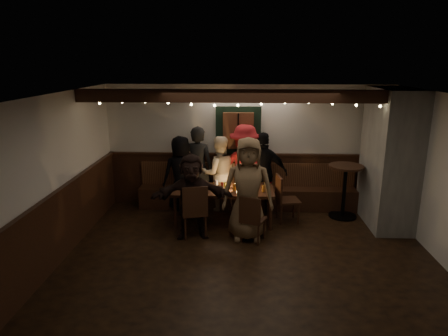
{
  "coord_description": "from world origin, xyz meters",
  "views": [
    {
      "loc": [
        -0.14,
        -5.89,
        3.09
      ],
      "look_at": [
        -0.46,
        1.6,
        1.05
      ],
      "focal_mm": 32.0,
      "sensor_mm": 36.0,
      "label": 1
    }
  ],
  "objects_px": {
    "person_c": "(219,173)",
    "person_f": "(192,196)",
    "chair_near_left": "(195,209)",
    "chair_end": "(284,196)",
    "person_b": "(198,168)",
    "dining_table": "(223,192)",
    "person_g": "(248,189)",
    "high_top": "(345,185)",
    "person_d": "(245,168)",
    "person_a": "(181,173)",
    "chair_near_right": "(252,217)",
    "person_e": "(263,173)"
  },
  "relations": [
    {
      "from": "chair_near_left",
      "to": "person_e",
      "type": "distance_m",
      "value": 1.88
    },
    {
      "from": "person_c",
      "to": "person_f",
      "type": "distance_m",
      "value": 1.47
    },
    {
      "from": "person_c",
      "to": "person_g",
      "type": "height_order",
      "value": "person_g"
    },
    {
      "from": "person_e",
      "to": "person_a",
      "type": "bearing_deg",
      "value": 4.71
    },
    {
      "from": "chair_end",
      "to": "person_b",
      "type": "bearing_deg",
      "value": 158.84
    },
    {
      "from": "chair_near_left",
      "to": "person_f",
      "type": "distance_m",
      "value": 0.22
    },
    {
      "from": "person_c",
      "to": "high_top",
      "type": "bearing_deg",
      "value": 159.62
    },
    {
      "from": "dining_table",
      "to": "high_top",
      "type": "relative_size",
      "value": 1.78
    },
    {
      "from": "person_d",
      "to": "person_b",
      "type": "bearing_deg",
      "value": 18.53
    },
    {
      "from": "person_b",
      "to": "dining_table",
      "type": "bearing_deg",
      "value": 136.99
    },
    {
      "from": "chair_near_left",
      "to": "chair_end",
      "type": "bearing_deg",
      "value": 26.39
    },
    {
      "from": "dining_table",
      "to": "person_g",
      "type": "bearing_deg",
      "value": -56.47
    },
    {
      "from": "person_c",
      "to": "person_g",
      "type": "xyz_separation_m",
      "value": [
        0.58,
        -1.43,
        0.13
      ]
    },
    {
      "from": "person_e",
      "to": "person_f",
      "type": "relative_size",
      "value": 1.1
    },
    {
      "from": "person_g",
      "to": "person_a",
      "type": "bearing_deg",
      "value": 133.42
    },
    {
      "from": "person_b",
      "to": "chair_end",
      "type": "bearing_deg",
      "value": 169.46
    },
    {
      "from": "chair_end",
      "to": "person_e",
      "type": "bearing_deg",
      "value": 124.81
    },
    {
      "from": "person_f",
      "to": "chair_end",
      "type": "bearing_deg",
      "value": 16.89
    },
    {
      "from": "chair_near_left",
      "to": "person_f",
      "type": "bearing_deg",
      "value": 137.55
    },
    {
      "from": "chair_near_right",
      "to": "chair_end",
      "type": "height_order",
      "value": "chair_end"
    },
    {
      "from": "person_c",
      "to": "person_g",
      "type": "relative_size",
      "value": 0.86
    },
    {
      "from": "person_d",
      "to": "high_top",
      "type": "bearing_deg",
      "value": -170.41
    },
    {
      "from": "person_d",
      "to": "person_f",
      "type": "xyz_separation_m",
      "value": [
        -0.94,
        -1.43,
        -0.14
      ]
    },
    {
      "from": "chair_end",
      "to": "person_c",
      "type": "relative_size",
      "value": 0.59
    },
    {
      "from": "chair_end",
      "to": "person_a",
      "type": "height_order",
      "value": "person_a"
    },
    {
      "from": "person_a",
      "to": "person_b",
      "type": "distance_m",
      "value": 0.37
    },
    {
      "from": "chair_near_left",
      "to": "high_top",
      "type": "relative_size",
      "value": 0.91
    },
    {
      "from": "high_top",
      "to": "person_d",
      "type": "bearing_deg",
      "value": 169.97
    },
    {
      "from": "chair_end",
      "to": "chair_near_right",
      "type": "bearing_deg",
      "value": -123.79
    },
    {
      "from": "person_b",
      "to": "person_e",
      "type": "xyz_separation_m",
      "value": [
        1.36,
        -0.13,
        -0.05
      ]
    },
    {
      "from": "person_b",
      "to": "person_c",
      "type": "bearing_deg",
      "value": -173.08
    },
    {
      "from": "person_a",
      "to": "person_b",
      "type": "xyz_separation_m",
      "value": [
        0.36,
        0.04,
        0.1
      ]
    },
    {
      "from": "person_d",
      "to": "person_f",
      "type": "distance_m",
      "value": 1.71
    },
    {
      "from": "chair_end",
      "to": "person_c",
      "type": "distance_m",
      "value": 1.47
    },
    {
      "from": "dining_table",
      "to": "person_g",
      "type": "relative_size",
      "value": 1.05
    },
    {
      "from": "chair_near_left",
      "to": "person_c",
      "type": "relative_size",
      "value": 0.62
    },
    {
      "from": "high_top",
      "to": "person_a",
      "type": "bearing_deg",
      "value": 174.26
    },
    {
      "from": "person_a",
      "to": "person_f",
      "type": "relative_size",
      "value": 1.03
    },
    {
      "from": "chair_near_left",
      "to": "person_f",
      "type": "relative_size",
      "value": 0.64
    },
    {
      "from": "chair_end",
      "to": "person_g",
      "type": "distance_m",
      "value": 1.13
    },
    {
      "from": "high_top",
      "to": "person_e",
      "type": "relative_size",
      "value": 0.64
    },
    {
      "from": "chair_near_left",
      "to": "person_b",
      "type": "distance_m",
      "value": 1.53
    },
    {
      "from": "chair_end",
      "to": "high_top",
      "type": "relative_size",
      "value": 0.87
    },
    {
      "from": "chair_end",
      "to": "person_c",
      "type": "xyz_separation_m",
      "value": [
        -1.29,
        0.64,
        0.26
      ]
    },
    {
      "from": "dining_table",
      "to": "chair_near_left",
      "type": "bearing_deg",
      "value": -123.55
    },
    {
      "from": "person_d",
      "to": "chair_near_right",
      "type": "bearing_deg",
      "value": 113.63
    },
    {
      "from": "person_a",
      "to": "person_b",
      "type": "height_order",
      "value": "person_b"
    },
    {
      "from": "chair_near_left",
      "to": "dining_table",
      "type": "bearing_deg",
      "value": 56.45
    },
    {
      "from": "person_a",
      "to": "person_d",
      "type": "relative_size",
      "value": 0.87
    },
    {
      "from": "person_d",
      "to": "person_c",
      "type": "bearing_deg",
      "value": 20.69
    }
  ]
}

